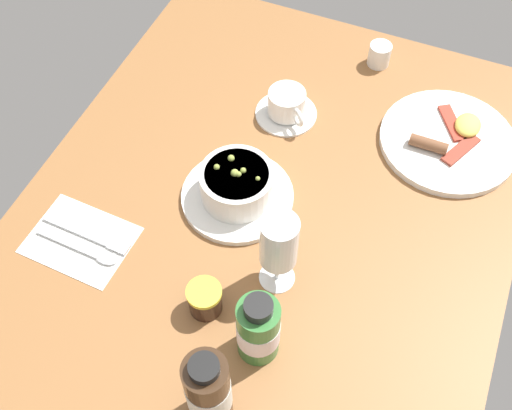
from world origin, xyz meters
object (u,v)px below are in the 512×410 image
Objects in this scene: wine_glass at (279,244)px; sauce_bottle_green at (258,329)px; jam_jar at (205,299)px; porridge_bowl at (237,187)px; breakfast_plate at (449,140)px; cutlery_setting at (82,241)px; coffee_cup at (287,105)px; creamer_jug at (380,55)px; sauce_bottle_brown at (208,391)px.

wine_glass reaches higher than sauce_bottle_green.
sauce_bottle_green is at bearing 8.05° from wine_glass.
sauce_bottle_green is (2.86, 10.13, 3.75)cm from jam_jar.
porridge_bowl is 0.78× the size of breakfast_plate.
sauce_bottle_green reaches higher than cutlery_setting.
sauce_bottle_green is (46.21, 13.24, 3.93)cm from coffee_cup.
wine_glass is (54.93, -0.98, 8.06)cm from creamer_jug.
sauce_bottle_green is 11.87cm from sauce_bottle_brown.
creamer_jug is at bearing -179.37° from sauce_bottle_green.
sauce_bottle_brown is 66.22cm from breakfast_plate.
cutlery_setting is 1.10× the size of wine_glass.
coffee_cup is 48.23cm from sauce_bottle_green.
coffee_cup is at bearing -30.97° from creamer_jug.
wine_glass reaches higher than coffee_cup.
jam_jar is (2.95, 24.54, 2.58)cm from cutlery_setting.
sauce_bottle_brown is at bearing 61.80° from cutlery_setting.
jam_jar is (9.25, -8.42, -7.70)cm from wine_glass.
coffee_cup reaches higher than jam_jar.
sauce_bottle_brown is at bearing 28.30° from jam_jar.
porridge_bowl is at bearing -169.69° from jam_jar.
creamer_jug is 0.21× the size of breakfast_plate.
jam_jar is (64.18, -9.40, 0.36)cm from creamer_jug.
porridge_bowl is at bearing -17.21° from creamer_jug.
sauce_bottle_brown is at bearing -11.87° from sauce_bottle_green.
coffee_cup is 0.74× the size of wine_glass.
cutlery_setting is 70.04cm from creamer_jug.
porridge_bowl is 18.63cm from wine_glass.
coffee_cup is at bearing -169.38° from sauce_bottle_brown.
porridge_bowl is 41.65cm from breakfast_plate.
sauce_bottle_green reaches higher than creamer_jug.
breakfast_plate is (-48.34, 27.72, -1.93)cm from jam_jar.
wine_glass is at bearing -1.02° from creamer_jug.
coffee_cup reaches higher than breakfast_plate.
jam_jar is 0.31× the size of sauce_bottle_brown.
breakfast_plate is at bearing 130.98° from cutlery_setting.
cutlery_setting is at bearing -79.19° from wine_glass.
cutlery_setting is 45.80cm from coffee_cup.
coffee_cup reaches higher than creamer_jug.
wine_glass is at bearing 100.81° from cutlery_setting.
creamer_jug reaches higher than breakfast_plate.
wine_glass is 12.85cm from sauce_bottle_green.
sauce_bottle_green is at bearing 168.13° from sauce_bottle_brown.
cutlery_setting is at bearing -49.02° from breakfast_plate.
porridge_bowl is 1.11× the size of sauce_bottle_brown.
sauce_bottle_green is at bearing -18.95° from breakfast_plate.
wine_glass is (34.10, 11.52, 7.89)cm from coffee_cup.
coffee_cup reaches higher than cutlery_setting.
creamer_jug is 24.27cm from breakfast_plate.
jam_jar reaches higher than cutlery_setting.
wine_glass reaches higher than breakfast_plate.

